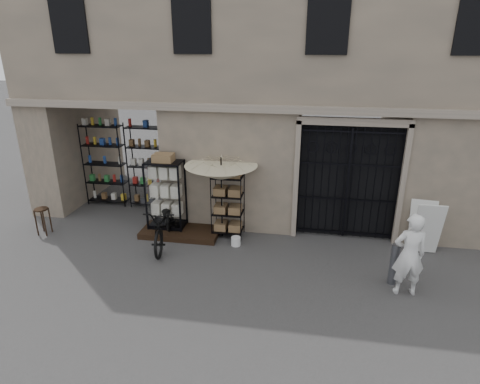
% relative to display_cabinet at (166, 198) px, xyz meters
% --- Properties ---
extents(ground, '(80.00, 80.00, 0.00)m').
position_rel_display_cabinet_xyz_m(ground, '(2.78, -1.69, -0.95)').
color(ground, black).
rests_on(ground, ground).
extents(main_building, '(14.00, 4.00, 9.00)m').
position_rel_display_cabinet_xyz_m(main_building, '(2.78, 2.31, 3.55)').
color(main_building, gray).
rests_on(main_building, ground).
extents(shop_recess, '(3.00, 1.70, 3.00)m').
position_rel_display_cabinet_xyz_m(shop_recess, '(-1.72, 1.11, 0.55)').
color(shop_recess, black).
rests_on(shop_recess, ground).
extents(shop_shelving, '(2.70, 0.50, 2.50)m').
position_rel_display_cabinet_xyz_m(shop_shelving, '(-1.77, 1.61, 0.30)').
color(shop_shelving, black).
rests_on(shop_shelving, ground).
extents(iron_gate, '(2.50, 0.21, 3.00)m').
position_rel_display_cabinet_xyz_m(iron_gate, '(4.53, 0.58, 0.55)').
color(iron_gate, black).
rests_on(iron_gate, ground).
extents(step_platform, '(2.00, 0.90, 0.15)m').
position_rel_display_cabinet_xyz_m(step_platform, '(0.38, -0.14, -0.87)').
color(step_platform, black).
rests_on(step_platform, ground).
extents(display_cabinet, '(0.92, 0.60, 1.92)m').
position_rel_display_cabinet_xyz_m(display_cabinet, '(0.00, 0.00, 0.00)').
color(display_cabinet, black).
rests_on(display_cabinet, step_platform).
extents(wire_rack, '(0.88, 0.75, 1.71)m').
position_rel_display_cabinet_xyz_m(wire_rack, '(1.61, 0.04, -0.11)').
color(wire_rack, black).
rests_on(wire_rack, ground).
extents(market_umbrella, '(1.80, 1.82, 2.53)m').
position_rel_display_cabinet_xyz_m(market_umbrella, '(1.47, -0.02, 0.88)').
color(market_umbrella, black).
rests_on(market_umbrella, ground).
extents(white_bucket, '(0.30, 0.30, 0.22)m').
position_rel_display_cabinet_xyz_m(white_bucket, '(1.91, -0.46, -0.84)').
color(white_bucket, silver).
rests_on(white_bucket, ground).
extents(bicycle, '(0.85, 1.15, 2.03)m').
position_rel_display_cabinet_xyz_m(bicycle, '(0.19, -0.70, -0.95)').
color(bicycle, black).
rests_on(bicycle, ground).
extents(wooden_stool, '(0.43, 0.43, 0.71)m').
position_rel_display_cabinet_xyz_m(wooden_stool, '(-3.13, -0.68, -0.57)').
color(wooden_stool, black).
rests_on(wooden_stool, ground).
extents(steel_bollard, '(0.21, 0.21, 0.90)m').
position_rel_display_cabinet_xyz_m(steel_bollard, '(5.39, -1.54, -0.50)').
color(steel_bollard, slate).
rests_on(steel_bollard, ground).
extents(shopkeeper, '(0.83, 1.78, 0.41)m').
position_rel_display_cabinet_xyz_m(shopkeeper, '(5.57, -1.85, -0.95)').
color(shopkeeper, silver).
rests_on(shopkeeper, ground).
extents(easel_sign, '(0.62, 0.72, 1.30)m').
position_rel_display_cabinet_xyz_m(easel_sign, '(6.34, 0.01, -0.27)').
color(easel_sign, silver).
rests_on(easel_sign, ground).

